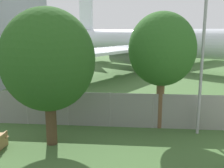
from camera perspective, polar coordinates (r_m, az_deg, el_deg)
name	(u,v)px	position (r m, az deg, el deg)	size (l,w,h in m)	color
perimeter_fence	(110,110)	(15.59, -0.46, -5.67)	(56.07, 0.07, 2.08)	gray
airplane	(168,43)	(39.76, 12.19, 8.72)	(40.10, 34.02, 11.74)	silver
tree_left_of_cabin	(48,60)	(12.93, -13.73, 5.06)	(4.51, 4.51, 6.77)	#4C3823
tree_behind_benches	(162,50)	(15.11, 10.83, 7.36)	(3.79, 3.79, 6.72)	brown
light_mast	(203,45)	(14.68, 19.23, 8.07)	(0.44, 0.44, 8.10)	#99999E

